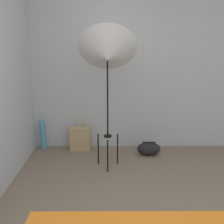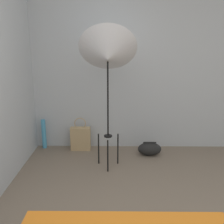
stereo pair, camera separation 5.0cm
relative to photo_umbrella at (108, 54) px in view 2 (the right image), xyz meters
The scene contains 5 objects.
wall_back 0.85m from the photo_umbrella, 72.57° to the left, with size 8.00×0.05×2.60m.
photo_umbrella is the anchor object (origin of this frame).
tote_bag 1.57m from the photo_umbrella, 128.43° to the left, with size 0.32×0.12×0.55m.
duffel_bag 1.65m from the photo_umbrella, 30.79° to the left, with size 0.37×0.21×0.22m.
paper_roll 1.85m from the photo_umbrella, 148.53° to the left, with size 0.07×0.07×0.49m.
Camera 2 is at (-0.15, -1.66, 1.73)m, focal length 42.00 mm.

